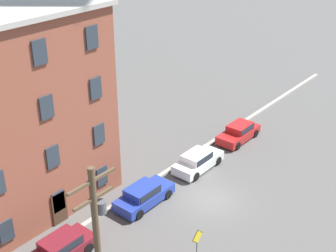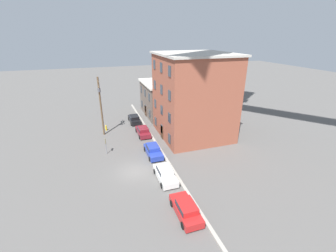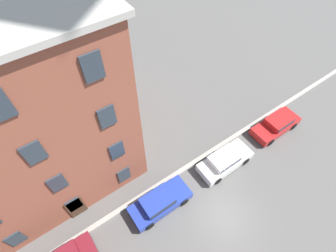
{
  "view_description": "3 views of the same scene",
  "coord_description": "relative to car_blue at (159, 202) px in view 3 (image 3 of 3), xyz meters",
  "views": [
    {
      "loc": [
        -22.29,
        -14.63,
        18.89
      ],
      "look_at": [
        -0.36,
        3.42,
        4.71
      ],
      "focal_mm": 50.0,
      "sensor_mm": 36.0,
      "label": 1
    },
    {
      "loc": [
        23.68,
        -3.65,
        15.71
      ],
      "look_at": [
        1.29,
        3.85,
        6.05
      ],
      "focal_mm": 24.0,
      "sensor_mm": 36.0,
      "label": 2
    },
    {
      "loc": [
        -6.65,
        -2.73,
        18.37
      ],
      "look_at": [
        -1.85,
        4.13,
        7.36
      ],
      "focal_mm": 28.0,
      "sensor_mm": 36.0,
      "label": 3
    }
  ],
  "objects": [
    {
      "name": "ground_plane",
      "position": [
        3.25,
        -3.17,
        -0.75
      ],
      "size": [
        200.0,
        200.0,
        0.0
      ],
      "primitive_type": "plane",
      "color": "#565451"
    },
    {
      "name": "kerb_strip",
      "position": [
        3.25,
        1.33,
        -0.67
      ],
      "size": [
        56.0,
        0.36,
        0.16
      ],
      "primitive_type": "cube",
      "color": "#9E998E",
      "rests_on": "ground_plane"
    },
    {
      "name": "apartment_midblock",
      "position": [
        -4.84,
        8.08,
        5.86
      ],
      "size": [
        11.7,
        11.0,
        13.2
      ],
      "color": "brown",
      "rests_on": "ground_plane"
    },
    {
      "name": "car_blue",
      "position": [
        0.0,
        0.0,
        0.0
      ],
      "size": [
        4.4,
        1.92,
        1.43
      ],
      "color": "#233899",
      "rests_on": "ground_plane"
    },
    {
      "name": "car_white",
      "position": [
        5.94,
        -0.15,
        0.0
      ],
      "size": [
        4.4,
        1.92,
        1.43
      ],
      "color": "silver",
      "rests_on": "ground_plane"
    },
    {
      "name": "car_red",
      "position": [
        11.99,
        -0.05,
        0.0
      ],
      "size": [
        4.4,
        1.92,
        1.43
      ],
      "color": "#B21E1E",
      "rests_on": "ground_plane"
    }
  ]
}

